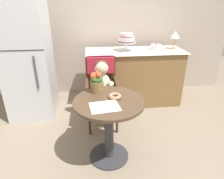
% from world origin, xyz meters
% --- Properties ---
extents(ground_plane, '(8.00, 8.00, 0.00)m').
position_xyz_m(ground_plane, '(0.00, 0.00, 0.00)').
color(ground_plane, gray).
extents(back_wall, '(4.80, 0.10, 2.70)m').
position_xyz_m(back_wall, '(0.00, 1.85, 1.35)').
color(back_wall, '#B2A393').
rests_on(back_wall, ground).
extents(cafe_table, '(0.72, 0.72, 0.72)m').
position_xyz_m(cafe_table, '(0.00, 0.00, 0.51)').
color(cafe_table, '#4C3826').
rests_on(cafe_table, ground).
extents(wicker_chair, '(0.42, 0.45, 0.95)m').
position_xyz_m(wicker_chair, '(-0.03, 0.71, 0.64)').
color(wicker_chair, '#472D19').
rests_on(wicker_chair, ground).
extents(seated_child, '(0.27, 0.32, 0.73)m').
position_xyz_m(seated_child, '(-0.03, 0.56, 0.68)').
color(seated_child, beige).
rests_on(seated_child, ground).
extents(paper_napkin, '(0.30, 0.25, 0.00)m').
position_xyz_m(paper_napkin, '(-0.05, -0.12, 0.72)').
color(paper_napkin, white).
rests_on(paper_napkin, cafe_table).
extents(donut_front, '(0.13, 0.13, 0.04)m').
position_xyz_m(donut_front, '(0.07, 0.05, 0.74)').
color(donut_front, '#AD7542').
rests_on(donut_front, cafe_table).
extents(flower_vase, '(0.15, 0.15, 0.24)m').
position_xyz_m(flower_vase, '(-0.11, 0.23, 0.83)').
color(flower_vase, brown).
rests_on(flower_vase, cafe_table).
extents(display_counter, '(1.56, 0.62, 0.90)m').
position_xyz_m(display_counter, '(0.55, 1.30, 0.45)').
color(display_counter, olive).
rests_on(display_counter, ground).
extents(tiered_cake_stand, '(0.30, 0.30, 0.27)m').
position_xyz_m(tiered_cake_stand, '(0.40, 1.30, 1.08)').
color(tiered_cake_stand, silver).
rests_on(tiered_cake_stand, display_counter).
extents(round_layer_cake, '(0.18, 0.18, 0.11)m').
position_xyz_m(round_layer_cake, '(0.89, 1.33, 0.94)').
color(round_layer_cake, silver).
rests_on(round_layer_cake, display_counter).
extents(table_lamp, '(0.15, 0.15, 0.28)m').
position_xyz_m(table_lamp, '(1.20, 1.34, 1.12)').
color(table_lamp, '#B28C47').
rests_on(table_lamp, display_counter).
extents(refrigerator, '(0.64, 0.63, 1.70)m').
position_xyz_m(refrigerator, '(-1.05, 1.10, 0.85)').
color(refrigerator, silver).
rests_on(refrigerator, ground).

